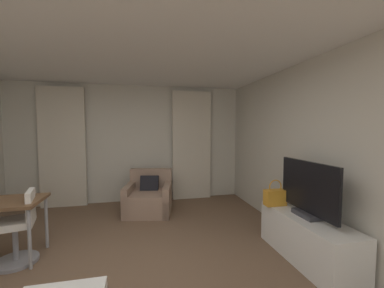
{
  "coord_description": "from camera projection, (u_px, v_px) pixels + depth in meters",
  "views": [
    {
      "loc": [
        0.2,
        -2.47,
        1.64
      ],
      "look_at": [
        1.06,
        1.43,
        1.38
      ],
      "focal_mm": 22.17,
      "sensor_mm": 36.0,
      "label": 1
    }
  ],
  "objects": [
    {
      "name": "tv_flatscreen",
      "position": [
        308.0,
        191.0,
        2.92
      ],
      "size": [
        0.2,
        0.98,
        0.69
      ],
      "color": "#333338",
      "rests_on": "tv_console"
    },
    {
      "name": "desk_chair",
      "position": [
        19.0,
        231.0,
        2.89
      ],
      "size": [
        0.48,
        0.48,
        0.88
      ],
      "color": "gray",
      "rests_on": "ground"
    },
    {
      "name": "curtain_right_panel",
      "position": [
        192.0,
        145.0,
        5.51
      ],
      "size": [
        0.9,
        0.06,
        2.5
      ],
      "color": "beige",
      "rests_on": "ground"
    },
    {
      "name": "curtain_left_panel",
      "position": [
        63.0,
        147.0,
        4.92
      ],
      "size": [
        0.9,
        0.06,
        2.5
      ],
      "color": "beige",
      "rests_on": "ground"
    },
    {
      "name": "wall_window",
      "position": [
        131.0,
        144.0,
        5.34
      ],
      "size": [
        5.12,
        0.06,
        2.6
      ],
      "color": "beige",
      "rests_on": "ground"
    },
    {
      "name": "handbag_primary",
      "position": [
        275.0,
        197.0,
        3.36
      ],
      "size": [
        0.3,
        0.14,
        0.37
      ],
      "color": "orange",
      "rests_on": "tv_console"
    },
    {
      "name": "ground_plane",
      "position": [
        123.0,
        286.0,
        2.47
      ],
      "size": [
        12.0,
        12.0,
        0.0
      ],
      "primitive_type": "plane",
      "color": "brown"
    },
    {
      "name": "wall_right",
      "position": [
        333.0,
        156.0,
        2.93
      ],
      "size": [
        0.06,
        6.12,
        2.6
      ],
      "color": "beige",
      "rests_on": "ground"
    },
    {
      "name": "tv_console",
      "position": [
        307.0,
        238.0,
        2.95
      ],
      "size": [
        0.49,
        1.36,
        0.55
      ],
      "color": "white",
      "rests_on": "ground"
    },
    {
      "name": "ceiling",
      "position": [
        117.0,
        27.0,
        2.3
      ],
      "size": [
        5.12,
        6.12,
        0.06
      ],
      "primitive_type": "cube",
      "color": "white",
      "rests_on": "wall_left"
    },
    {
      "name": "armchair",
      "position": [
        149.0,
        198.0,
        4.65
      ],
      "size": [
        1.0,
        0.99,
        0.81
      ],
      "color": "#997A66",
      "rests_on": "ground"
    }
  ]
}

